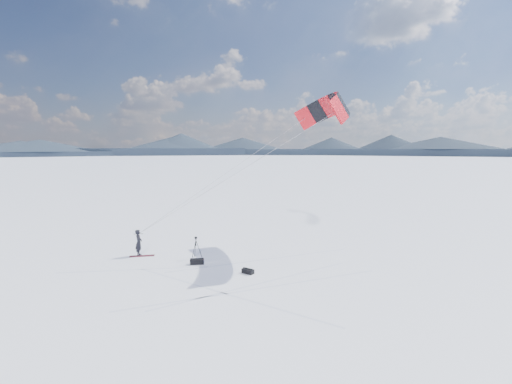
{
  "coord_description": "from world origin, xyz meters",
  "views": [
    {
      "loc": [
        3.76,
        -20.31,
        6.63
      ],
      "look_at": [
        5.69,
        2.97,
        3.8
      ],
      "focal_mm": 26.0,
      "sensor_mm": 36.0,
      "label": 1
    }
  ],
  "objects": [
    {
      "name": "tripod",
      "position": [
        1.96,
        1.55,
        0.85
      ],
      "size": [
        0.65,
        0.68,
        1.32
      ],
      "rotation": [
        0.0,
        0.0,
        -0.17
      ],
      "color": "black",
      "rests_on": "ground"
    },
    {
      "name": "gear_bag_a",
      "position": [
        2.09,
        0.41,
        0.15
      ],
      "size": [
        0.79,
        0.39,
        0.35
      ],
      "rotation": [
        0.0,
        0.0,
        0.03
      ],
      "color": "black",
      "rests_on": "ground"
    },
    {
      "name": "snowboard",
      "position": [
        -1.39,
        2.23,
        0.02
      ],
      "size": [
        1.49,
        0.42,
        0.04
      ],
      "primitive_type": "cube",
      "rotation": [
        0.0,
        0.0,
        0.1
      ],
      "color": "maroon",
      "rests_on": "ground"
    },
    {
      "name": "snow_tracks",
      "position": [
        -1.44,
        -0.32,
        0.0
      ],
      "size": [
        13.93,
        10.25,
        0.01
      ],
      "color": "silver",
      "rests_on": "ground"
    },
    {
      "name": "ground",
      "position": [
        0.0,
        0.0,
        0.0
      ],
      "size": [
        1800.0,
        1800.0,
        0.0
      ],
      "primitive_type": "plane",
      "color": "white"
    },
    {
      "name": "power_kite",
      "position": [
        10.4,
        3.5,
        9.08
      ],
      "size": [
        13.32,
        7.0,
        8.74
      ],
      "color": "red",
      "rests_on": "ground"
    },
    {
      "name": "snowkiter",
      "position": [
        -1.59,
        2.39,
        0.0
      ],
      "size": [
        0.41,
        0.61,
        1.62
      ],
      "primitive_type": "imported",
      "rotation": [
        0.0,
        0.0,
        1.62
      ],
      "color": "black",
      "rests_on": "ground"
    },
    {
      "name": "horizon_hills",
      "position": [
        -0.0,
        0.0,
        3.42
      ],
      "size": [
        704.0,
        704.42,
        8.5
      ],
      "color": "black",
      "rests_on": "ground"
    },
    {
      "name": "gear_bag_b",
      "position": [
        4.89,
        -1.41,
        0.13
      ],
      "size": [
        0.68,
        0.65,
        0.29
      ],
      "rotation": [
        0.0,
        0.0,
        -0.71
      ],
      "color": "black",
      "rests_on": "ground"
    }
  ]
}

